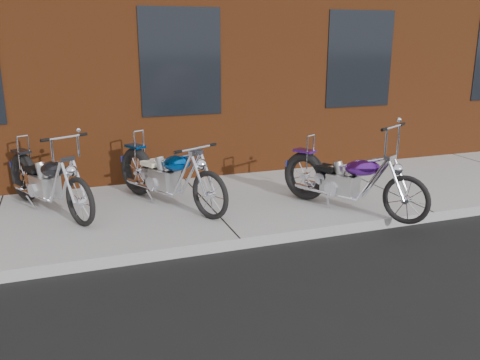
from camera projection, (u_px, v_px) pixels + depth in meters
name	position (u px, v px, depth m)	size (l,w,h in m)	color
ground	(240.00, 250.00, 6.47)	(120.00, 120.00, 0.00)	black
sidewalk	(208.00, 208.00, 7.81)	(22.00, 3.00, 0.15)	#A4A4A4
chopper_purple	(348.00, 182.00, 7.40)	(1.24, 2.13, 1.33)	black
chopper_blue	(168.00, 177.00, 7.61)	(1.21, 2.20, 1.05)	black
chopper_third	(48.00, 183.00, 7.34)	(1.18, 2.15, 1.20)	black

